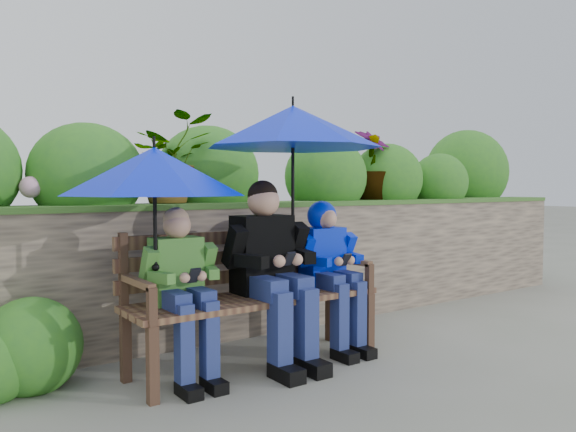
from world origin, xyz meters
TOP-DOWN VIEW (x-y plane):
  - ground at (0.00, 0.00)m, footprint 60.00×60.00m
  - garden_backdrop at (-0.02, 1.58)m, footprint 8.06×2.88m
  - park_bench at (-0.36, 0.01)m, footprint 1.67×0.49m
  - boy_left at (-0.87, -0.06)m, footprint 0.44×0.51m
  - boy_middle at (-0.26, -0.07)m, footprint 0.56×0.65m
  - boy_right at (0.26, -0.05)m, footprint 0.45×0.55m
  - umbrella_left at (-1.03, -0.05)m, footprint 1.05×1.05m
  - umbrella_right at (-0.05, -0.03)m, footprint 1.18×1.18m

SIDE VIEW (x-z plane):
  - ground at x=0.00m, z-range 0.00..0.00m
  - park_bench at x=-0.36m, z-range 0.06..0.94m
  - boy_left at x=-0.87m, z-range 0.07..1.10m
  - boy_right at x=0.26m, z-range 0.11..1.16m
  - garden_backdrop at x=-0.02m, z-range -0.29..1.59m
  - boy_middle at x=-0.26m, z-range 0.06..1.25m
  - umbrella_left at x=-1.03m, z-range 0.86..1.62m
  - umbrella_right at x=-0.05m, z-range 1.02..2.08m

